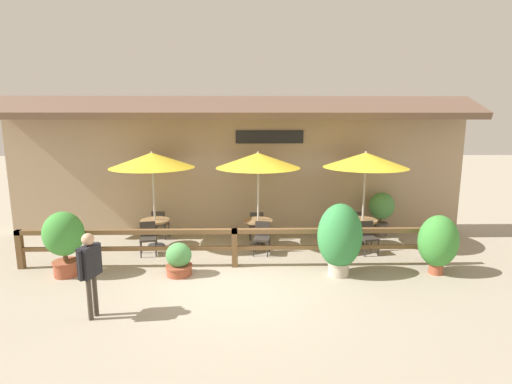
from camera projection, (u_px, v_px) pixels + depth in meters
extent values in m
plane|color=#9E937F|center=(233.00, 284.00, 8.69)|extent=(60.00, 60.00, 0.00)
cube|color=tan|center=(237.00, 175.00, 12.49)|extent=(14.00, 0.40, 3.60)
cube|color=brown|center=(236.00, 107.00, 11.57)|extent=(14.28, 1.48, 0.70)
cube|color=black|center=(270.00, 137.00, 12.07)|extent=(2.05, 0.04, 0.39)
cube|color=brown|center=(235.00, 231.00, 9.56)|extent=(10.40, 0.14, 0.11)
cube|color=brown|center=(235.00, 248.00, 9.64)|extent=(10.40, 0.10, 0.09)
cube|color=brown|center=(20.00, 249.00, 9.53)|extent=(0.14, 0.14, 0.95)
cube|color=brown|center=(235.00, 248.00, 9.64)|extent=(0.14, 0.14, 0.95)
cube|color=brown|center=(444.00, 246.00, 9.75)|extent=(0.14, 0.14, 0.95)
cylinder|color=#B7B2A8|center=(154.00, 206.00, 11.10)|extent=(0.06, 0.06, 2.29)
cone|color=yellow|center=(152.00, 160.00, 10.87)|extent=(2.31, 2.31, 0.41)
sphere|color=#B2ADA3|center=(152.00, 153.00, 10.83)|extent=(0.07, 0.07, 0.07)
cylinder|color=olive|center=(155.00, 221.00, 11.18)|extent=(0.82, 0.82, 0.05)
cylinder|color=#333333|center=(156.00, 234.00, 11.25)|extent=(0.07, 0.07, 0.71)
cylinder|color=#333333|center=(156.00, 245.00, 11.31)|extent=(0.45, 0.45, 0.03)
cube|color=#332D28|center=(148.00, 239.00, 10.48)|extent=(0.50, 0.50, 0.05)
cube|color=#332D28|center=(148.00, 229.00, 10.62)|extent=(0.40, 0.12, 0.40)
cylinder|color=#2D2D2D|center=(141.00, 250.00, 10.30)|extent=(0.04, 0.04, 0.41)
cylinder|color=#2D2D2D|center=(156.00, 249.00, 10.39)|extent=(0.04, 0.04, 0.41)
cylinder|color=#2D2D2D|center=(141.00, 246.00, 10.66)|extent=(0.04, 0.04, 0.41)
cylinder|color=#2D2D2D|center=(156.00, 245.00, 10.75)|extent=(0.04, 0.04, 0.41)
cube|color=#332D28|center=(161.00, 224.00, 11.98)|extent=(0.46, 0.46, 0.05)
cube|color=#332D28|center=(158.00, 218.00, 11.75)|extent=(0.40, 0.08, 0.40)
cylinder|color=#2D2D2D|center=(169.00, 230.00, 12.19)|extent=(0.04, 0.04, 0.41)
cylinder|color=#2D2D2D|center=(157.00, 229.00, 12.23)|extent=(0.04, 0.04, 0.41)
cylinder|color=#2D2D2D|center=(165.00, 233.00, 11.82)|extent=(0.04, 0.04, 0.41)
cylinder|color=#2D2D2D|center=(153.00, 233.00, 11.85)|extent=(0.04, 0.04, 0.41)
cylinder|color=#B7B2A8|center=(258.00, 206.00, 11.08)|extent=(0.06, 0.06, 2.29)
cone|color=yellow|center=(258.00, 160.00, 10.84)|extent=(2.31, 2.31, 0.41)
sphere|color=#B2ADA3|center=(258.00, 153.00, 10.80)|extent=(0.07, 0.07, 0.07)
cylinder|color=olive|center=(258.00, 221.00, 11.15)|extent=(0.82, 0.82, 0.05)
cylinder|color=#333333|center=(258.00, 234.00, 11.22)|extent=(0.07, 0.07, 0.71)
cylinder|color=#333333|center=(258.00, 245.00, 11.29)|extent=(0.45, 0.45, 0.03)
cube|color=#332D28|center=(261.00, 239.00, 10.52)|extent=(0.49, 0.49, 0.05)
cube|color=#332D28|center=(263.00, 228.00, 10.66)|extent=(0.40, 0.11, 0.40)
cylinder|color=#2D2D2D|center=(253.00, 249.00, 10.40)|extent=(0.04, 0.04, 0.41)
cylinder|color=#2D2D2D|center=(268.00, 250.00, 10.34)|extent=(0.04, 0.04, 0.41)
cylinder|color=#2D2D2D|center=(256.00, 244.00, 10.77)|extent=(0.04, 0.04, 0.41)
cylinder|color=#2D2D2D|center=(270.00, 245.00, 10.71)|extent=(0.04, 0.04, 0.41)
cube|color=#332D28|center=(256.00, 225.00, 11.90)|extent=(0.44, 0.44, 0.05)
cube|color=#332D28|center=(257.00, 219.00, 11.67)|extent=(0.40, 0.05, 0.40)
cylinder|color=#2D2D2D|center=(262.00, 230.00, 12.14)|extent=(0.04, 0.04, 0.41)
cylinder|color=#2D2D2D|center=(250.00, 230.00, 12.12)|extent=(0.04, 0.04, 0.41)
cylinder|color=#2D2D2D|center=(263.00, 234.00, 11.77)|extent=(0.04, 0.04, 0.41)
cylinder|color=#2D2D2D|center=(250.00, 234.00, 11.74)|extent=(0.04, 0.04, 0.41)
cylinder|color=#B7B2A8|center=(363.00, 206.00, 11.14)|extent=(0.06, 0.06, 2.29)
cone|color=yellow|center=(366.00, 160.00, 10.91)|extent=(2.31, 2.31, 0.41)
sphere|color=#B2ADA3|center=(366.00, 153.00, 10.87)|extent=(0.07, 0.07, 0.07)
cylinder|color=olive|center=(363.00, 220.00, 11.22)|extent=(0.82, 0.82, 0.05)
cylinder|color=#333333|center=(362.00, 233.00, 11.29)|extent=(0.07, 0.07, 0.71)
cylinder|color=#333333|center=(361.00, 245.00, 11.35)|extent=(0.45, 0.45, 0.03)
cube|color=#332D28|center=(369.00, 238.00, 10.55)|extent=(0.49, 0.49, 0.05)
cube|color=#332D28|center=(366.00, 228.00, 10.69)|extent=(0.40, 0.11, 0.40)
cylinder|color=#2D2D2D|center=(365.00, 249.00, 10.37)|extent=(0.04, 0.04, 0.41)
cylinder|color=#2D2D2D|center=(378.00, 248.00, 10.45)|extent=(0.04, 0.04, 0.41)
cylinder|color=#2D2D2D|center=(358.00, 245.00, 10.74)|extent=(0.04, 0.04, 0.41)
cylinder|color=#2D2D2D|center=(371.00, 244.00, 10.81)|extent=(0.04, 0.04, 0.41)
cube|color=#332D28|center=(354.00, 224.00, 11.99)|extent=(0.49, 0.49, 0.05)
cube|color=#332D28|center=(357.00, 218.00, 11.77)|extent=(0.40, 0.10, 0.40)
cylinder|color=#2D2D2D|center=(357.00, 229.00, 12.25)|extent=(0.04, 0.04, 0.41)
cylinder|color=#2D2D2D|center=(345.00, 230.00, 12.18)|extent=(0.04, 0.04, 0.41)
cylinder|color=#2D2D2D|center=(362.00, 232.00, 11.89)|extent=(0.04, 0.04, 0.41)
cylinder|color=#2D2D2D|center=(350.00, 233.00, 11.82)|extent=(0.04, 0.04, 0.41)
cylinder|color=#9E4C33|center=(179.00, 270.00, 9.19)|extent=(0.57, 0.57, 0.23)
cylinder|color=#9E4C33|center=(179.00, 266.00, 9.17)|extent=(0.62, 0.62, 0.04)
ellipsoid|color=#4C934C|center=(179.00, 255.00, 9.13)|extent=(0.59, 0.53, 0.58)
cylinder|color=#9E4C33|center=(67.00, 268.00, 9.15)|extent=(0.55, 0.55, 0.35)
cylinder|color=#9E4C33|center=(66.00, 262.00, 9.12)|extent=(0.59, 0.59, 0.04)
cylinder|color=brown|center=(65.00, 254.00, 9.09)|extent=(0.10, 0.10, 0.30)
ellipsoid|color=#3D8E38|center=(63.00, 234.00, 9.00)|extent=(0.90, 0.81, 1.01)
cylinder|color=#9E4C33|center=(436.00, 268.00, 9.27)|extent=(0.32, 0.32, 0.27)
cylinder|color=#9E4C33|center=(436.00, 263.00, 9.25)|extent=(0.34, 0.34, 0.04)
ellipsoid|color=#3D8E38|center=(438.00, 241.00, 9.15)|extent=(0.90, 0.81, 1.21)
cylinder|color=#B7AD99|center=(338.00, 269.00, 9.18)|extent=(0.47, 0.47, 0.31)
cylinder|color=#B7AD99|center=(339.00, 263.00, 9.15)|extent=(0.51, 0.51, 0.04)
ellipsoid|color=#338442|center=(340.00, 236.00, 9.03)|extent=(1.01, 0.91, 1.49)
cylinder|color=#564C47|center=(380.00, 229.00, 12.24)|extent=(0.40, 0.40, 0.42)
cylinder|color=#564C47|center=(381.00, 223.00, 12.21)|extent=(0.43, 0.43, 0.04)
cylinder|color=brown|center=(381.00, 219.00, 12.18)|extent=(0.07, 0.07, 0.25)
ellipsoid|color=#4C934C|center=(382.00, 206.00, 12.11)|extent=(0.76, 0.68, 0.82)
cylinder|color=#42382D|center=(90.00, 299.00, 7.10)|extent=(0.09, 0.09, 0.80)
cylinder|color=#42382D|center=(95.00, 295.00, 7.25)|extent=(0.09, 0.09, 0.80)
cube|color=black|center=(90.00, 261.00, 7.05)|extent=(0.30, 0.47, 0.56)
cylinder|color=black|center=(80.00, 266.00, 6.82)|extent=(0.07, 0.07, 0.54)
cylinder|color=black|center=(98.00, 256.00, 7.29)|extent=(0.07, 0.07, 0.54)
sphere|color=tan|center=(88.00, 239.00, 6.98)|extent=(0.22, 0.22, 0.22)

